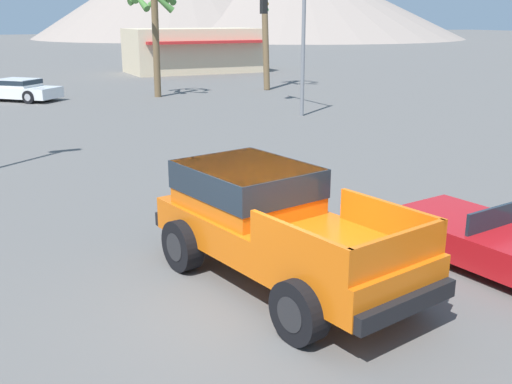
% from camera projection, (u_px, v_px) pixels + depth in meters
% --- Properties ---
extents(ground_plane, '(320.00, 320.00, 0.00)m').
position_uv_depth(ground_plane, '(266.00, 296.00, 9.20)').
color(ground_plane, '#5B5956').
extents(orange_pickup_truck, '(3.00, 5.31, 1.79)m').
position_uv_depth(orange_pickup_truck, '(269.00, 218.00, 9.60)').
color(orange_pickup_truck, orange).
rests_on(orange_pickup_truck, ground_plane).
extents(parked_car_white, '(4.42, 4.35, 1.11)m').
position_uv_depth(parked_car_white, '(17.00, 89.00, 30.74)').
color(parked_car_white, white).
rests_on(parked_car_white, ground_plane).
extents(traffic_light_main, '(0.38, 4.38, 5.49)m').
position_uv_depth(traffic_light_main, '(285.00, 23.00, 26.49)').
color(traffic_light_main, slate).
rests_on(traffic_light_main, ground_plane).
extents(palm_tree_short, '(2.65, 2.65, 5.87)m').
position_uv_depth(palm_tree_short, '(153.00, 11.00, 31.02)').
color(palm_tree_short, brown).
rests_on(palm_tree_short, ground_plane).
extents(storefront_building, '(10.15, 6.08, 3.32)m').
position_uv_depth(storefront_building, '(194.00, 50.00, 46.64)').
color(storefront_building, beige).
rests_on(storefront_building, ground_plane).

